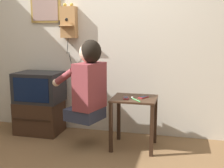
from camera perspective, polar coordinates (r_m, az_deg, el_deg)
wall_back at (r=3.70m, az=-1.41°, el=9.67°), size 6.80×0.05×2.55m
side_table at (r=3.23m, az=4.54°, el=-5.15°), size 0.50×0.45×0.59m
person at (r=3.20m, az=-4.89°, el=0.43°), size 0.60×0.52×0.93m
tv_stand at (r=3.89m, az=-14.49°, el=-6.52°), size 0.58×0.42×0.42m
television at (r=3.80m, az=-14.55°, el=-0.60°), size 0.59×0.44×0.39m
wall_phone_antique at (r=3.77m, az=-8.77°, el=12.34°), size 0.25×0.18×0.82m
framed_picture at (r=3.97m, az=-13.37°, el=14.72°), size 0.42×0.03×0.37m
cell_phone_held at (r=3.16m, az=2.83°, el=-2.81°), size 0.08×0.13×0.01m
cell_phone_spare at (r=3.20m, az=6.41°, el=-2.67°), size 0.12×0.14×0.01m
toothbrush at (r=3.08m, az=4.76°, el=-3.14°), size 0.13×0.16×0.02m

